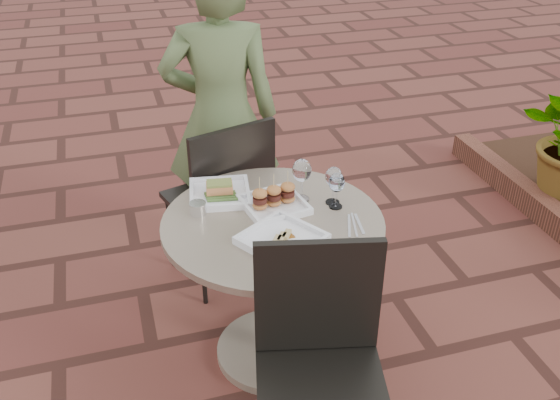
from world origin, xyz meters
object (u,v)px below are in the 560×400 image
object	(u,v)px
chair_far	(225,192)
plate_salmon	(220,192)
chair_near	(320,350)
diner	(221,118)
plate_sliders	(274,200)
cafe_table	(273,269)
plate_tuna	(282,239)

from	to	relation	value
chair_far	plate_salmon	size ratio (longest dim) A/B	3.20
chair_near	diner	bearing A→B (deg)	104.43
chair_near	plate_sliders	xyz separation A→B (m)	(0.03, 0.66, 0.21)
cafe_table	chair_far	bearing A→B (deg)	97.83
cafe_table	chair_near	bearing A→B (deg)	-89.60
chair_far	diner	distance (m)	0.40
cafe_table	plate_sliders	size ratio (longest dim) A/B	3.22
chair_near	plate_tuna	bearing A→B (deg)	105.34
plate_sliders	cafe_table	bearing A→B (deg)	-108.66
diner	plate_sliders	world-z (taller)	diner
chair_near	plate_salmon	size ratio (longest dim) A/B	3.20
chair_far	plate_sliders	world-z (taller)	chair_far
chair_near	diner	distance (m)	1.47
chair_far	plate_tuna	xyz separation A→B (m)	(0.07, -0.75, 0.20)
chair_near	diner	xyz separation A→B (m)	(-0.03, 1.44, 0.27)
chair_far	plate_tuna	distance (m)	0.78
chair_far	chair_near	world-z (taller)	same
diner	plate_salmon	world-z (taller)	diner
cafe_table	plate_sliders	world-z (taller)	plate_sliders
chair_far	chair_near	bearing A→B (deg)	77.67
cafe_table	plate_sliders	xyz separation A→B (m)	(0.03, 0.09, 0.28)
cafe_table	diner	bearing A→B (deg)	91.56
cafe_table	chair_far	world-z (taller)	chair_far
diner	plate_sliders	distance (m)	0.78
chair_near	plate_tuna	world-z (taller)	chair_near
plate_sliders	plate_tuna	distance (m)	0.26
diner	plate_sliders	xyz separation A→B (m)	(0.06, -0.78, -0.05)
cafe_table	diner	distance (m)	0.94
cafe_table	plate_salmon	size ratio (longest dim) A/B	3.10
plate_sliders	plate_tuna	bearing A→B (deg)	-99.35
chair_far	chair_near	size ratio (longest dim) A/B	1.00
cafe_table	chair_far	size ratio (longest dim) A/B	0.97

